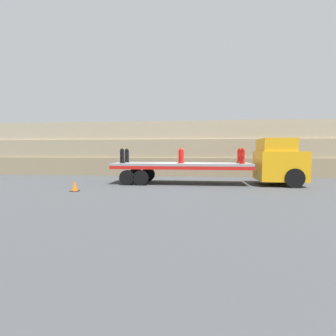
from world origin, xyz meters
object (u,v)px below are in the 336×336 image
at_px(fire_hydrant_black_far_0, 127,156).
at_px(fire_hydrant_red_near_1, 181,156).
at_px(flatbed_trailer, 171,167).
at_px(traffic_cone, 75,186).
at_px(fire_hydrant_red_far_2, 239,156).
at_px(truck_cab, 281,162).
at_px(fire_hydrant_red_far_1, 182,156).
at_px(fire_hydrant_black_near_0, 122,156).
at_px(fire_hydrant_red_near_2, 242,156).

relative_size(fire_hydrant_black_far_0, fire_hydrant_red_near_1, 1.00).
bearing_deg(fire_hydrant_black_far_0, fire_hydrant_red_near_1, -16.42).
distance_m(flatbed_trailer, traffic_cone, 5.94).
bearing_deg(fire_hydrant_red_far_2, fire_hydrant_black_far_0, 180.00).
height_order(truck_cab, fire_hydrant_red_far_1, truck_cab).
xyz_separation_m(fire_hydrant_black_near_0, fire_hydrant_red_far_1, (3.63, 1.07, 0.00)).
height_order(truck_cab, fire_hydrant_red_far_2, truck_cab).
bearing_deg(traffic_cone, fire_hydrant_red_far_2, 26.36).
distance_m(fire_hydrant_red_far_1, fire_hydrant_red_far_2, 3.63).
bearing_deg(traffic_cone, truck_cab, 18.95).
bearing_deg(truck_cab, fire_hydrant_black_far_0, 176.81).
distance_m(fire_hydrant_black_near_0, fire_hydrant_red_far_2, 7.34).
bearing_deg(fire_hydrant_black_far_0, fire_hydrant_black_near_0, -90.00).
bearing_deg(fire_hydrant_red_far_1, fire_hydrant_red_near_2, -16.42).
relative_size(truck_cab, fire_hydrant_red_near_2, 3.05).
xyz_separation_m(fire_hydrant_black_near_0, fire_hydrant_red_near_2, (7.27, 0.00, 0.00)).
bearing_deg(flatbed_trailer, fire_hydrant_red_far_2, 7.12).
bearing_deg(fire_hydrant_red_far_1, fire_hydrant_red_far_2, 0.00).
distance_m(fire_hydrant_black_far_0, fire_hydrant_red_near_2, 7.34).
distance_m(fire_hydrant_red_far_1, fire_hydrant_red_near_2, 3.79).
height_order(fire_hydrant_black_near_0, traffic_cone, fire_hydrant_black_near_0).
bearing_deg(fire_hydrant_red_far_2, traffic_cone, -153.64).
bearing_deg(traffic_cone, fire_hydrant_red_far_1, 40.21).
relative_size(truck_cab, fire_hydrant_black_near_0, 3.05).
distance_m(fire_hydrant_black_near_0, fire_hydrant_red_far_1, 3.79).
bearing_deg(fire_hydrant_black_near_0, fire_hydrant_red_near_1, 0.00).
distance_m(flatbed_trailer, fire_hydrant_red_far_2, 4.38).
relative_size(fire_hydrant_red_far_1, fire_hydrant_red_far_2, 1.00).
bearing_deg(truck_cab, fire_hydrant_black_near_0, -176.81).
bearing_deg(flatbed_trailer, fire_hydrant_black_far_0, 169.82).
distance_m(flatbed_trailer, fire_hydrant_red_near_1, 1.10).
bearing_deg(fire_hydrant_red_near_1, flatbed_trailer, 140.59).
relative_size(truck_cab, flatbed_trailer, 0.33).
bearing_deg(truck_cab, traffic_cone, -161.05).
xyz_separation_m(fire_hydrant_black_near_0, fire_hydrant_black_far_0, (0.00, 1.07, 0.00)).
bearing_deg(fire_hydrant_red_far_2, fire_hydrant_red_far_1, 180.00).
distance_m(fire_hydrant_black_near_0, fire_hydrant_black_far_0, 1.07).
bearing_deg(fire_hydrant_red_near_2, truck_cab, 12.94).
height_order(fire_hydrant_red_near_1, fire_hydrant_red_near_2, same).
xyz_separation_m(fire_hydrant_black_far_0, fire_hydrant_red_near_1, (3.63, -1.07, 0.00)).
xyz_separation_m(fire_hydrant_red_near_1, fire_hydrant_red_far_1, (0.00, 1.07, 0.00)).
bearing_deg(truck_cab, fire_hydrant_red_near_2, -167.06).
xyz_separation_m(fire_hydrant_red_far_1, fire_hydrant_red_far_2, (3.63, 0.00, 0.00)).
bearing_deg(fire_hydrant_red_near_1, fire_hydrant_black_near_0, 180.00).
xyz_separation_m(fire_hydrant_black_far_0, fire_hydrant_red_far_1, (3.63, 0.00, 0.00)).
bearing_deg(fire_hydrant_red_near_2, fire_hydrant_red_far_2, 90.00).
relative_size(fire_hydrant_black_near_0, fire_hydrant_red_near_1, 1.00).
xyz_separation_m(fire_hydrant_red_near_1, traffic_cone, (-5.14, -3.28, -1.49)).
relative_size(fire_hydrant_black_far_0, fire_hydrant_red_near_2, 1.00).
xyz_separation_m(fire_hydrant_black_near_0, fire_hydrant_red_far_2, (7.27, 1.07, 0.00)).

